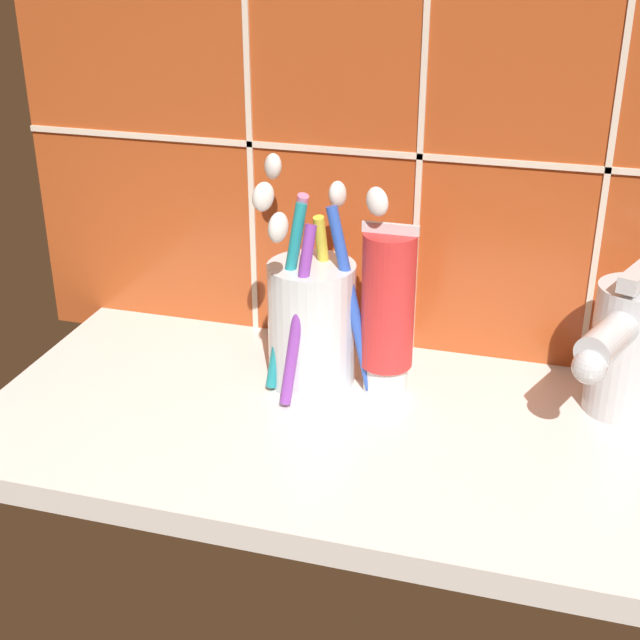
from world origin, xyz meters
TOP-DOWN VIEW (x-y plane):
  - sink_counter at (0.00, 0.00)cm, footprint 58.15×28.03cm
  - tile_wall_backsplash at (0.01, 14.26)cm, footprint 68.15×1.72cm
  - toothbrush_cup at (-5.33, 5.42)cm, footprint 12.34×11.67cm
  - toothpaste_tube at (0.87, 5.45)cm, footprint 4.36×4.15cm
  - sink_faucet at (18.75, 6.88)cm, footprint 7.10×11.78cm

SIDE VIEW (x-z plane):
  - sink_counter at x=0.00cm, z-range 0.00..2.00cm
  - sink_faucet at x=18.75cm, z-range 1.79..13.69cm
  - toothbrush_cup at x=-5.33cm, z-range -1.19..16.76cm
  - toothpaste_tube at x=0.87cm, z-range 1.93..16.10cm
  - tile_wall_backsplash at x=0.01cm, z-range 0.01..50.67cm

